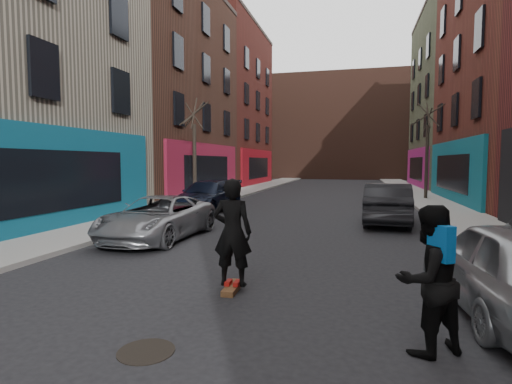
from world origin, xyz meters
The scene contains 14 objects.
sidewalk_left centered at (-6.25, 30.00, 0.07)m, with size 2.50×84.00×0.13m, color gray.
sidewalk_right centered at (6.25, 30.00, 0.07)m, with size 2.50×84.00×0.13m, color gray.
buildings_left centered at (-13.50, 16.00, 8.25)m, with size 12.00×56.00×16.50m, color #511717.
building_far centered at (0.00, 56.00, 7.00)m, with size 40.00×10.00×14.00m, color #47281E.
tree_left_far centered at (-6.20, 18.00, 3.38)m, with size 2.00×2.00×6.50m, color black, non-canonical shape.
tree_right_far centered at (6.20, 24.00, 3.53)m, with size 2.00×2.00×6.80m, color black, non-canonical shape.
parked_left_far centered at (-3.63, 9.08, 0.65)m, with size 2.14×4.65×1.29m, color gray.
parked_left_end centered at (-4.60, 15.66, 0.72)m, with size 2.01×4.96×1.44m, color black.
parked_right_far centered at (4.44, 4.96, 0.74)m, with size 1.74×4.34×1.48m, color #979A9F.
parked_right_end centered at (3.28, 13.92, 0.76)m, with size 1.60×4.60×1.51m, color black.
skateboard centered at (0.00, 5.01, 0.05)m, with size 0.22×0.80×0.10m, color brown.
skateboarder centered at (0.00, 5.01, 1.07)m, with size 0.70×0.46×1.93m, color black.
pedestrian centered at (3.00, 3.34, 0.92)m, with size 1.11×1.06×1.82m.
manhole centered at (-0.33, 2.52, 0.01)m, with size 0.70×0.70×0.01m, color black.
Camera 1 is at (2.14, -1.73, 2.33)m, focal length 28.00 mm.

